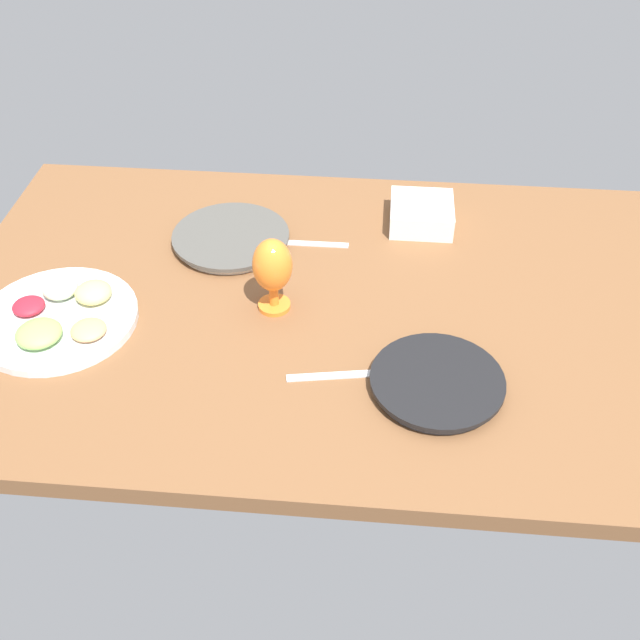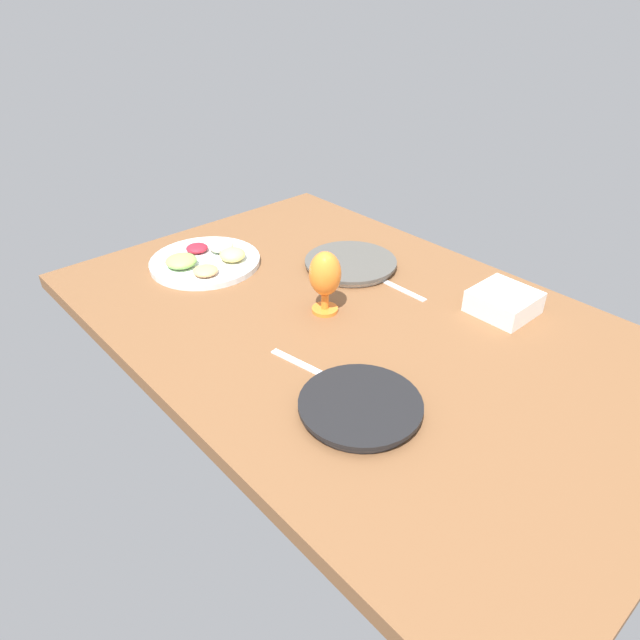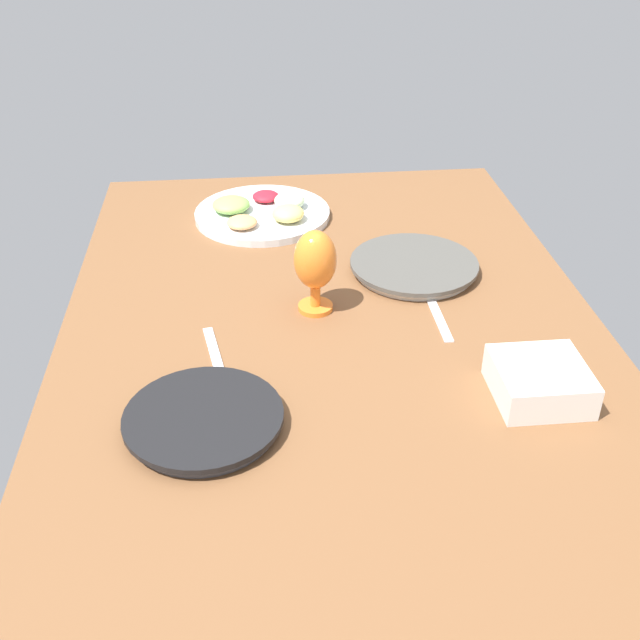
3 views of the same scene
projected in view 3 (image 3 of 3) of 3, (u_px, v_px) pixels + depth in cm
name	position (u px, v px, depth cm)	size (l,w,h in cm)	color
ground_plane	(335.00, 342.00, 145.55)	(160.00, 104.00, 4.00)	brown
dinner_plate_left	(204.00, 420.00, 120.94)	(25.52, 25.52, 2.60)	#4C4C51
dinner_plate_right	(414.00, 266.00, 164.23)	(27.53, 27.53, 2.45)	silver
fruit_platter	(262.00, 212.00, 186.86)	(33.06, 33.06, 5.48)	silver
hurricane_glass_orange	(315.00, 263.00, 146.24)	(8.30, 8.30, 17.09)	orange
square_bowl_white	(540.00, 380.00, 126.69)	(15.00, 15.00, 5.90)	white
fork_by_left_plate	(215.00, 354.00, 138.20)	(18.00, 1.80, 0.60)	silver
fork_by_right_plate	(438.00, 316.00, 149.15)	(18.00, 1.80, 0.60)	silver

